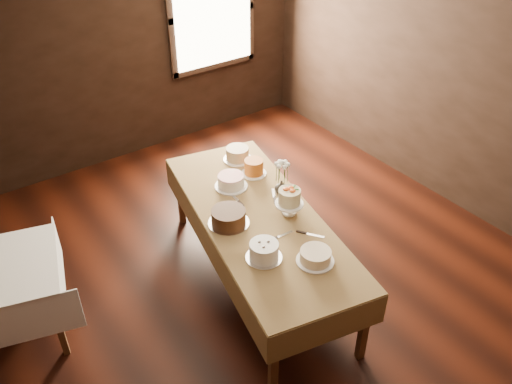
{
  "coord_description": "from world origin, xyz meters",
  "views": [
    {
      "loc": [
        -2.18,
        -2.83,
        3.56
      ],
      "look_at": [
        0.0,
        0.2,
        0.95
      ],
      "focal_mm": 37.07,
      "sensor_mm": 36.0,
      "label": 1
    }
  ],
  "objects_px": {
    "cake_speckled": "(237,154)",
    "cake_lattice": "(231,182)",
    "side_table": "(0,276)",
    "cake_chocolate": "(229,217)",
    "cake_server_d": "(274,193)",
    "flower_vase": "(281,187)",
    "cake_server_b": "(315,235)",
    "cake_swirl": "(264,251)",
    "cake_server_c": "(234,197)",
    "cake_flowers": "(289,203)",
    "cake_cream": "(315,257)",
    "display_table": "(259,221)",
    "cake_server_a": "(285,234)",
    "cake_caramel": "(254,168)"
  },
  "relations": [
    {
      "from": "cake_server_d",
      "to": "side_table",
      "type": "bearing_deg",
      "value": 110.97
    },
    {
      "from": "cake_server_c",
      "to": "cake_server_a",
      "type": "bearing_deg",
      "value": -171.93
    },
    {
      "from": "cake_server_b",
      "to": "display_table",
      "type": "bearing_deg",
      "value": 168.52
    },
    {
      "from": "side_table",
      "to": "cake_speckled",
      "type": "bearing_deg",
      "value": 5.23
    },
    {
      "from": "cake_speckled",
      "to": "cake_server_c",
      "type": "distance_m",
      "value": 0.65
    },
    {
      "from": "cake_cream",
      "to": "cake_server_c",
      "type": "xyz_separation_m",
      "value": [
        -0.03,
        1.09,
        -0.05
      ]
    },
    {
      "from": "cake_caramel",
      "to": "cake_server_b",
      "type": "height_order",
      "value": "cake_caramel"
    },
    {
      "from": "display_table",
      "to": "cake_caramel",
      "type": "height_order",
      "value": "cake_caramel"
    },
    {
      "from": "side_table",
      "to": "cake_chocolate",
      "type": "distance_m",
      "value": 1.85
    },
    {
      "from": "side_table",
      "to": "cake_speckled",
      "type": "distance_m",
      "value": 2.4
    },
    {
      "from": "flower_vase",
      "to": "cake_server_b",
      "type": "bearing_deg",
      "value": -102.87
    },
    {
      "from": "cake_chocolate",
      "to": "cake_flowers",
      "type": "height_order",
      "value": "cake_flowers"
    },
    {
      "from": "side_table",
      "to": "cake_caramel",
      "type": "xyz_separation_m",
      "value": [
        2.37,
        -0.09,
        0.18
      ]
    },
    {
      "from": "cake_server_b",
      "to": "cake_server_c",
      "type": "height_order",
      "value": "same"
    },
    {
      "from": "cake_server_a",
      "to": "cake_cream",
      "type": "bearing_deg",
      "value": -88.23
    },
    {
      "from": "cake_speckled",
      "to": "cake_lattice",
      "type": "bearing_deg",
      "value": -131.17
    },
    {
      "from": "cake_swirl",
      "to": "cake_server_c",
      "type": "relative_size",
      "value": 1.33
    },
    {
      "from": "cake_flowers",
      "to": "cake_swirl",
      "type": "height_order",
      "value": "cake_flowers"
    },
    {
      "from": "flower_vase",
      "to": "cake_speckled",
      "type": "bearing_deg",
      "value": 89.89
    },
    {
      "from": "cake_swirl",
      "to": "flower_vase",
      "type": "relative_size",
      "value": 2.44
    },
    {
      "from": "cake_caramel",
      "to": "cake_cream",
      "type": "xyz_separation_m",
      "value": [
        -0.34,
        -1.29,
        -0.02
      ]
    },
    {
      "from": "display_table",
      "to": "cake_flowers",
      "type": "xyz_separation_m",
      "value": [
        0.23,
        -0.13,
        0.17
      ]
    },
    {
      "from": "cake_caramel",
      "to": "cake_server_d",
      "type": "bearing_deg",
      "value": -96.6
    },
    {
      "from": "cake_server_d",
      "to": "cake_lattice",
      "type": "bearing_deg",
      "value": 71.12
    },
    {
      "from": "display_table",
      "to": "flower_vase",
      "type": "distance_m",
      "value": 0.42
    },
    {
      "from": "cake_server_d",
      "to": "flower_vase",
      "type": "relative_size",
      "value": 1.84
    },
    {
      "from": "cake_speckled",
      "to": "cake_caramel",
      "type": "relative_size",
      "value": 1.13
    },
    {
      "from": "cake_speckled",
      "to": "cake_lattice",
      "type": "xyz_separation_m",
      "value": [
        -0.32,
        -0.37,
        -0.01
      ]
    },
    {
      "from": "display_table",
      "to": "cake_server_a",
      "type": "distance_m",
      "value": 0.34
    },
    {
      "from": "cake_lattice",
      "to": "cake_cream",
      "type": "xyz_separation_m",
      "value": [
        -0.04,
        -1.24,
        -0.0
      ]
    },
    {
      "from": "display_table",
      "to": "cake_speckled",
      "type": "relative_size",
      "value": 8.84
    },
    {
      "from": "cake_chocolate",
      "to": "cake_flowers",
      "type": "xyz_separation_m",
      "value": [
        0.51,
        -0.18,
        0.05
      ]
    },
    {
      "from": "side_table",
      "to": "cake_lattice",
      "type": "height_order",
      "value": "cake_lattice"
    },
    {
      "from": "cake_lattice",
      "to": "cake_server_d",
      "type": "xyz_separation_m",
      "value": [
        0.26,
        -0.32,
        -0.05
      ]
    },
    {
      "from": "cake_server_a",
      "to": "cake_flowers",
      "type": "bearing_deg",
      "value": 48.92
    },
    {
      "from": "cake_lattice",
      "to": "cake_chocolate",
      "type": "xyz_separation_m",
      "value": [
        -0.32,
        -0.45,
        0.01
      ]
    },
    {
      "from": "display_table",
      "to": "cake_server_c",
      "type": "relative_size",
      "value": 10.86
    },
    {
      "from": "display_table",
      "to": "side_table",
      "type": "height_order",
      "value": "display_table"
    },
    {
      "from": "cake_cream",
      "to": "cake_flowers",
      "type": "bearing_deg",
      "value": 69.9
    },
    {
      "from": "cake_server_b",
      "to": "flower_vase",
      "type": "bearing_deg",
      "value": 131.63
    },
    {
      "from": "cake_server_a",
      "to": "cake_server_b",
      "type": "relative_size",
      "value": 1.0
    },
    {
      "from": "side_table",
      "to": "cake_lattice",
      "type": "xyz_separation_m",
      "value": [
        2.07,
        -0.15,
        0.16
      ]
    },
    {
      "from": "cake_speckled",
      "to": "cake_server_d",
      "type": "height_order",
      "value": "cake_speckled"
    },
    {
      "from": "cake_server_a",
      "to": "display_table",
      "type": "bearing_deg",
      "value": 98.23
    },
    {
      "from": "cake_caramel",
      "to": "cake_swirl",
      "type": "height_order",
      "value": "cake_caramel"
    },
    {
      "from": "display_table",
      "to": "cake_chocolate",
      "type": "xyz_separation_m",
      "value": [
        -0.27,
        0.06,
        0.12
      ]
    },
    {
      "from": "cake_speckled",
      "to": "cake_caramel",
      "type": "height_order",
      "value": "cake_caramel"
    },
    {
      "from": "side_table",
      "to": "cake_speckled",
      "type": "height_order",
      "value": "cake_speckled"
    },
    {
      "from": "side_table",
      "to": "cake_lattice",
      "type": "bearing_deg",
      "value": -4.07
    },
    {
      "from": "cake_server_d",
      "to": "cake_chocolate",
      "type": "bearing_deg",
      "value": 135.23
    }
  ]
}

